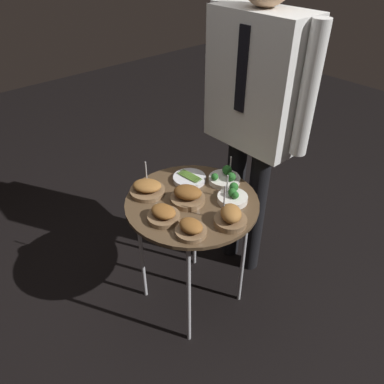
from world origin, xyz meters
TOP-DOWN VIEW (x-y plane):
  - ground_plane at (0.00, 0.00)m, footprint 8.00×8.00m
  - serving_cart at (0.00, 0.00)m, footprint 0.63×0.63m
  - bowl_roast_front_left at (-0.01, -0.02)m, footprint 0.16×0.16m
  - bowl_asparagus_back_left at (-0.13, 0.10)m, footprint 0.17×0.17m
  - bowl_roast_far_rim at (0.23, 0.01)m, footprint 0.15×0.14m
  - bowl_broccoli_near_rim at (0.13, 0.14)m, footprint 0.14×0.14m
  - bowl_roast_mid_right at (0.17, -0.15)m, footprint 0.14×0.14m
  - bowl_roast_mid_left at (-0.19, -0.12)m, footprint 0.17×0.17m
  - bowl_roast_center at (0.02, -0.18)m, footprint 0.15×0.15m
  - bowl_broccoli_front_center at (-0.01, 0.23)m, footprint 0.16×0.16m
  - waiter_figure at (-0.03, 0.44)m, footprint 0.62×0.23m

SIDE VIEW (x-z plane):
  - ground_plane at x=0.00m, z-range 0.00..0.00m
  - serving_cart at x=0.00m, z-range 0.29..0.99m
  - bowl_asparagus_back_left at x=-0.13m, z-range 0.69..0.72m
  - bowl_broccoli_near_rim at x=0.13m, z-range 0.65..0.78m
  - bowl_broccoli_front_center at x=-0.01m, z-range 0.65..0.78m
  - bowl_roast_mid_right at x=0.17m, z-range 0.69..0.75m
  - bowl_roast_center at x=0.02m, z-range 0.69..0.75m
  - bowl_roast_mid_left at x=-0.19m, z-range 0.65..0.80m
  - bowl_roast_front_left at x=-0.01m, z-range 0.69..0.77m
  - bowl_roast_far_rim at x=0.23m, z-range 0.64..0.82m
  - waiter_figure at x=-0.03m, z-range 0.23..1.92m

